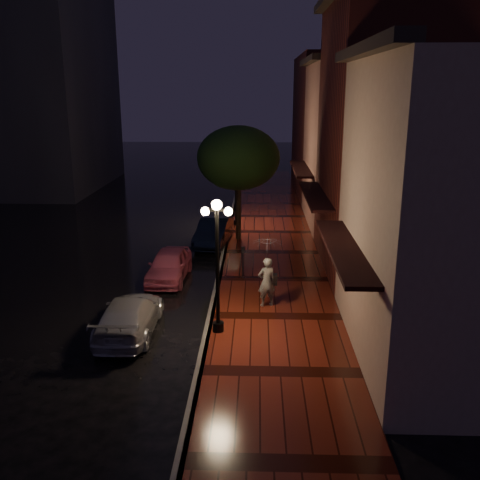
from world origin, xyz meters
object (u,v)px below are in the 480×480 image
(pink_car, at_px, (169,265))
(woman_with_umbrella, at_px, (267,261))
(streetlamp_near, at_px, (217,259))
(street_tree, at_px, (238,160))
(parking_meter, at_px, (243,259))
(silver_car, at_px, (129,316))
(streetlamp_far, at_px, (236,182))
(navy_car, at_px, (214,232))

(pink_car, xyz_separation_m, woman_with_umbrella, (4.00, -3.01, 1.18))
(streetlamp_near, bearing_deg, pink_car, 115.00)
(streetlamp_near, xyz_separation_m, street_tree, (0.26, 10.99, 1.64))
(pink_car, distance_m, parking_meter, 3.08)
(street_tree, bearing_deg, woman_with_umbrella, -81.47)
(streetlamp_near, xyz_separation_m, woman_with_umbrella, (1.58, 2.16, -0.78))
(streetlamp_near, bearing_deg, woman_with_umbrella, 53.81)
(streetlamp_near, relative_size, silver_car, 1.02)
(streetlamp_far, relative_size, woman_with_umbrella, 1.71)
(streetlamp_far, xyz_separation_m, navy_car, (-0.97, -3.67, -1.93))
(streetlamp_near, bearing_deg, navy_car, 95.39)
(pink_car, distance_m, navy_car, 5.35)
(street_tree, xyz_separation_m, navy_car, (-1.23, -0.66, -3.57))
(streetlamp_far, relative_size, silver_car, 1.02)
(pink_car, relative_size, woman_with_umbrella, 1.49)
(streetlamp_near, xyz_separation_m, pink_car, (-2.41, 5.17, -1.96))
(streetlamp_far, height_order, navy_car, streetlamp_far)
(street_tree, distance_m, woman_with_umbrella, 9.25)
(streetlamp_near, height_order, silver_car, streetlamp_near)
(streetlamp_near, relative_size, woman_with_umbrella, 1.71)
(navy_car, distance_m, silver_car, 10.44)
(streetlamp_far, bearing_deg, parking_meter, -85.83)
(woman_with_umbrella, bearing_deg, navy_car, -92.46)
(streetlamp_near, relative_size, street_tree, 0.74)
(streetlamp_far, relative_size, parking_meter, 3.27)
(pink_car, xyz_separation_m, silver_car, (-0.46, -5.11, -0.03))
(streetlamp_near, height_order, navy_car, streetlamp_near)
(navy_car, bearing_deg, streetlamp_near, -78.18)
(streetlamp_near, height_order, streetlamp_far, same)
(woman_with_umbrella, bearing_deg, streetlamp_near, 33.97)
(street_tree, xyz_separation_m, woman_with_umbrella, (1.32, -8.83, -2.43))
(streetlamp_far, distance_m, parking_meter, 9.09)
(woman_with_umbrella, xyz_separation_m, parking_meter, (-0.93, 2.92, -0.87))
(streetlamp_near, height_order, street_tree, street_tree)
(pink_car, bearing_deg, streetlamp_far, 77.27)
(silver_car, xyz_separation_m, parking_meter, (3.53, 5.02, 0.34))
(streetlamp_far, bearing_deg, pink_car, -105.30)
(pink_car, distance_m, woman_with_umbrella, 5.14)
(navy_car, height_order, parking_meter, parking_meter)
(street_tree, bearing_deg, pink_car, -114.67)
(street_tree, relative_size, woman_with_umbrella, 2.30)
(streetlamp_near, bearing_deg, street_tree, 88.65)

